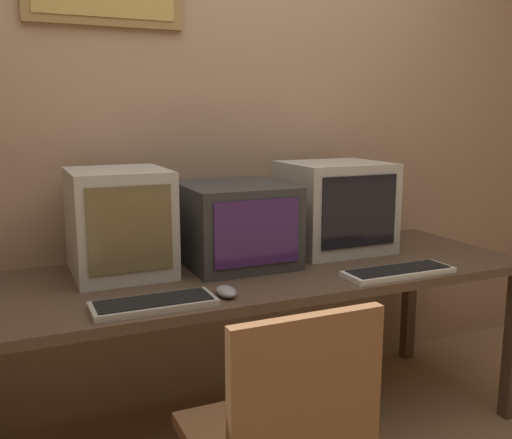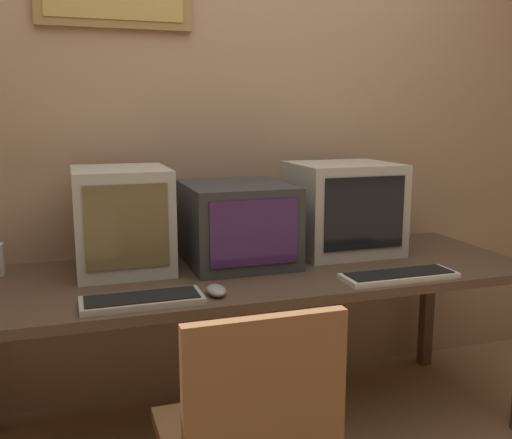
% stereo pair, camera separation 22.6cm
% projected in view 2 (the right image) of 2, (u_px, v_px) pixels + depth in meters
% --- Properties ---
extents(wall_back, '(8.00, 0.08, 2.60)m').
position_uv_depth(wall_back, '(222.00, 119.00, 2.66)').
color(wall_back, tan).
rests_on(wall_back, ground_plane).
extents(desk, '(2.24, 0.79, 0.71)m').
position_uv_depth(desk, '(256.00, 284.00, 2.31)').
color(desk, '#4C3828').
rests_on(desk, ground_plane).
extents(monitor_left, '(0.37, 0.42, 0.41)m').
position_uv_depth(monitor_left, '(122.00, 219.00, 2.27)').
color(monitor_left, '#B7B2A8').
rests_on(monitor_left, desk).
extents(monitor_center, '(0.43, 0.48, 0.33)m').
position_uv_depth(monitor_center, '(237.00, 223.00, 2.39)').
color(monitor_center, '#333333').
rests_on(monitor_center, desk).
extents(monitor_right, '(0.45, 0.41, 0.40)m').
position_uv_depth(monitor_right, '(343.00, 208.00, 2.56)').
color(monitor_right, '#B7B2A8').
rests_on(monitor_right, desk).
extents(keyboard_main, '(0.40, 0.16, 0.03)m').
position_uv_depth(keyboard_main, '(142.00, 300.00, 1.88)').
color(keyboard_main, '#A8A399').
rests_on(keyboard_main, desk).
extents(keyboard_side, '(0.45, 0.15, 0.03)m').
position_uv_depth(keyboard_side, '(399.00, 276.00, 2.16)').
color(keyboard_side, beige).
rests_on(keyboard_side, desk).
extents(mouse_near_keyboard, '(0.07, 0.11, 0.04)m').
position_uv_depth(mouse_near_keyboard, '(216.00, 290.00, 1.97)').
color(mouse_near_keyboard, gray).
rests_on(mouse_near_keyboard, desk).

